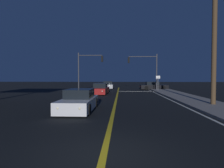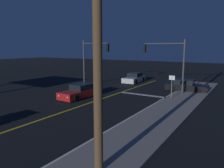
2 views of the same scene
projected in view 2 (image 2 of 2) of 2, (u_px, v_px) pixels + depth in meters
name	position (u px, v px, depth m)	size (l,w,h in m)	color
sidewalk_right	(130.00, 141.00, 11.39)	(3.20, 45.07, 0.15)	gray
lane_line_center	(42.00, 119.00, 15.01)	(0.20, 42.57, 0.01)	gold
lane_line_edge_right	(101.00, 134.00, 12.38)	(0.16, 42.57, 0.01)	silver
stop_bar	(143.00, 95.00, 22.82)	(5.25, 0.50, 0.01)	silver
car_mid_block_red	(81.00, 92.00, 21.55)	(2.01, 4.68, 1.34)	maroon
car_parked_curb_black	(186.00, 86.00, 24.63)	(4.59, 2.04, 1.34)	black
car_distant_tail_silver	(134.00, 78.00, 31.13)	(2.08, 4.49, 1.34)	#B2B5BA
traffic_signal_near_right	(168.00, 57.00, 23.18)	(4.63, 0.28, 5.73)	#38383D
traffic_signal_far_left	(92.00, 56.00, 26.79)	(3.85, 0.28, 5.82)	#38383D
utility_pole_right	(97.00, 26.00, 7.64)	(1.94, 0.34, 10.93)	#4C3823
street_sign_corner	(172.00, 83.00, 20.49)	(0.56, 0.09, 2.35)	slate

